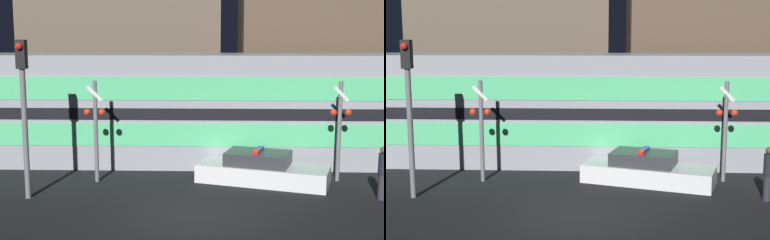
# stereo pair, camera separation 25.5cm
# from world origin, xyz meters

# --- Properties ---
(ground_plane) EXTENTS (120.00, 120.00, 0.00)m
(ground_plane) POSITION_xyz_m (0.00, 0.00, 0.00)
(ground_plane) COLOR black
(train) EXTENTS (23.65, 3.15, 4.48)m
(train) POSITION_xyz_m (-2.95, 6.70, 2.24)
(train) COLOR #999EA5
(train) RESTS_ON ground_plane
(police_car) EXTENTS (4.91, 3.03, 1.24)m
(police_car) POSITION_xyz_m (2.20, 3.61, 0.46)
(police_car) COLOR silver
(police_car) RESTS_ON ground_plane
(pedestrian) EXTENTS (0.29, 0.29, 1.75)m
(pedestrian) POSITION_xyz_m (5.85, 1.67, 0.90)
(pedestrian) COLOR #2D2833
(pedestrian) RESTS_ON ground_plane
(crossing_signal_near) EXTENTS (0.75, 0.34, 3.62)m
(crossing_signal_near) POSITION_xyz_m (4.97, 3.88, 2.02)
(crossing_signal_near) COLOR slate
(crossing_signal_near) RESTS_ON ground_plane
(crossing_signal_far) EXTENTS (0.75, 0.34, 3.66)m
(crossing_signal_far) POSITION_xyz_m (-3.73, 3.51, 2.04)
(crossing_signal_far) COLOR slate
(crossing_signal_far) RESTS_ON ground_plane
(traffic_light_corner) EXTENTS (0.30, 0.46, 5.10)m
(traffic_light_corner) POSITION_xyz_m (-5.56, 1.49, 3.17)
(traffic_light_corner) COLOR slate
(traffic_light_corner) RESTS_ON ground_plane
(building_left) EXTENTS (10.62, 5.65, 8.63)m
(building_left) POSITION_xyz_m (-4.44, 15.27, 4.31)
(building_left) COLOR brown
(building_left) RESTS_ON ground_plane
(building_center) EXTENTS (10.00, 5.73, 9.70)m
(building_center) POSITION_xyz_m (6.92, 13.31, 4.85)
(building_center) COLOR brown
(building_center) RESTS_ON ground_plane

